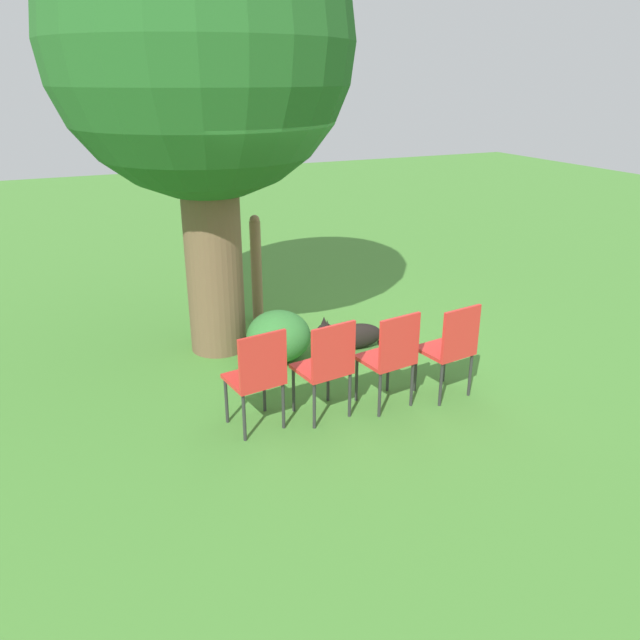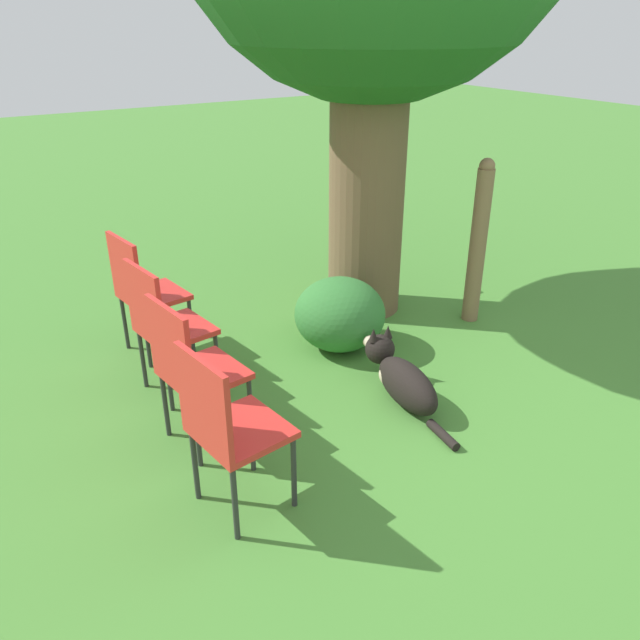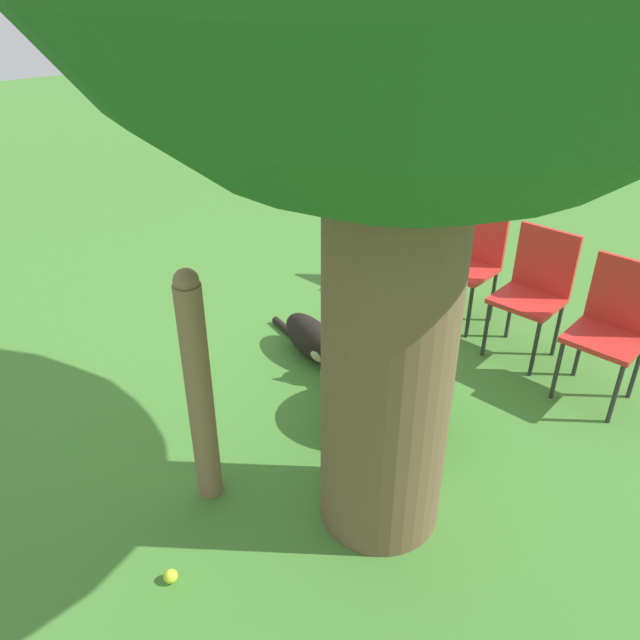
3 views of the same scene
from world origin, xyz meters
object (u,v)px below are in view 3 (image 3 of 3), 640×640
fence_post (199,390)px  red_chair_1 (471,256)px  tennis_ball (171,576)px  dog (316,341)px  red_chair_3 (613,322)px  red_chair_0 (418,231)px  red_chair_2 (535,286)px

fence_post → red_chair_1: (-2.63, -0.40, -0.14)m
red_chair_1 → tennis_ball: red_chair_1 is taller
dog → tennis_ball: bearing=-51.8°
red_chair_3 → red_chair_0: bearing=-103.6°
red_chair_0 → dog: bearing=6.2°
dog → red_chair_1: (-1.35, 0.26, 0.39)m
red_chair_2 → tennis_ball: size_ratio=13.96×
dog → red_chair_1: red_chair_1 is taller
red_chair_0 → fence_post: bearing=12.5°
red_chair_1 → red_chair_2: (0.06, 0.62, 0.00)m
red_chair_0 → red_chair_1: same height
red_chair_0 → red_chair_2: bearing=76.4°
fence_post → red_chair_0: (-2.69, -1.02, -0.14)m
fence_post → tennis_ball: size_ratio=20.02×
fence_post → red_chair_3: size_ratio=1.43×
fence_post → red_chair_2: 2.59m
fence_post → tennis_ball: 0.88m
red_chair_1 → fence_post: bearing=0.3°
dog → red_chair_2: bearing=62.5°
red_chair_0 → red_chair_1: 0.63m
dog → red_chair_1: bearing=85.9°
red_chair_0 → tennis_ball: red_chair_0 is taller
red_chair_1 → tennis_ball: 3.22m
tennis_ball → dog: bearing=-148.7°
red_chair_2 → tennis_ball: 3.07m
fence_post → red_chair_3: bearing=161.3°
red_chair_0 → red_chair_3: size_ratio=1.00×
red_chair_2 → red_chair_3: bearing=76.4°
dog → red_chair_1: 1.43m
red_chair_3 → dog: bearing=-59.0°
red_chair_2 → fence_post: bearing=-13.3°
red_chair_3 → fence_post: bearing=-27.0°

